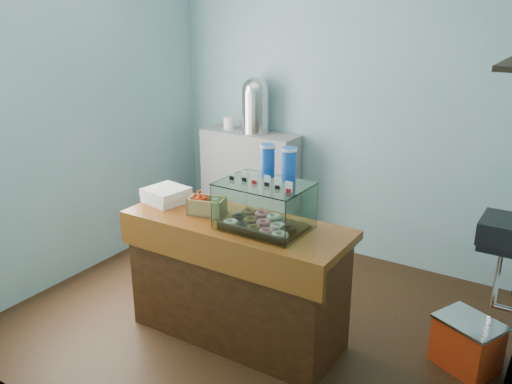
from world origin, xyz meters
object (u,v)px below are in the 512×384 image
Objects in this scene: counter at (236,279)px; red_cooler at (467,344)px; display_case at (266,202)px; coffee_urn at (256,104)px.

red_cooler is at bearing 18.51° from counter.
counter is 0.66m from display_case.
coffee_urn is 1.12× the size of red_cooler.
red_cooler is (1.50, 0.50, -0.28)m from counter.
display_case is at bearing -134.49° from red_cooler.
counter is 2.03m from coffee_urn.
display_case is (0.23, 0.03, 0.62)m from counter.
display_case is 1.62m from red_cooler.
red_cooler is (2.34, -1.09, -1.21)m from coffee_urn.
counter is 2.75× the size of display_case.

